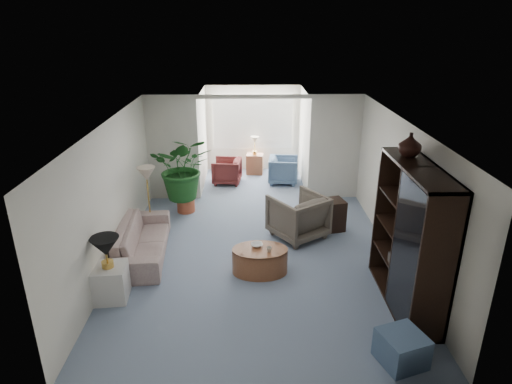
{
  "coord_description": "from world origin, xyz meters",
  "views": [
    {
      "loc": [
        -0.15,
        -6.98,
        4.1
      ],
      "look_at": [
        0.0,
        0.6,
        1.1
      ],
      "focal_mm": 31.02,
      "sensor_mm": 36.0,
      "label": 1
    }
  ],
  "objects_px": {
    "floor_lamp": "(146,174)",
    "plant_pot": "(186,205)",
    "wingback_chair": "(298,216)",
    "cabinet_urn": "(410,145)",
    "ottoman": "(402,348)",
    "sunroom_table": "(255,164)",
    "end_table": "(110,283)",
    "entertainment_cabinet": "(411,238)",
    "coffee_table": "(260,261)",
    "sunroom_chair_maroon": "(227,171)",
    "framed_picture": "(405,173)",
    "coffee_cup": "(269,250)",
    "table_lamp": "(105,247)",
    "sofa": "(142,240)",
    "sunroom_chair_blue": "(284,170)",
    "coffee_bowl": "(257,245)",
    "side_table_dark": "(330,215)"
  },
  "relations": [
    {
      "from": "ottoman",
      "to": "plant_pot",
      "type": "relative_size",
      "value": 1.31
    },
    {
      "from": "coffee_table",
      "to": "sunroom_chair_maroon",
      "type": "height_order",
      "value": "sunroom_chair_maroon"
    },
    {
      "from": "coffee_cup",
      "to": "side_table_dark",
      "type": "height_order",
      "value": "side_table_dark"
    },
    {
      "from": "wingback_chair",
      "to": "sunroom_table",
      "type": "height_order",
      "value": "wingback_chair"
    },
    {
      "from": "ottoman",
      "to": "sunroom_chair_blue",
      "type": "height_order",
      "value": "sunroom_chair_blue"
    },
    {
      "from": "sofa",
      "to": "coffee_cup",
      "type": "relative_size",
      "value": 23.0
    },
    {
      "from": "framed_picture",
      "to": "floor_lamp",
      "type": "bearing_deg",
      "value": 163.97
    },
    {
      "from": "framed_picture",
      "to": "sunroom_table",
      "type": "height_order",
      "value": "framed_picture"
    },
    {
      "from": "entertainment_cabinet",
      "to": "sunroom_chair_maroon",
      "type": "bearing_deg",
      "value": 118.85
    },
    {
      "from": "sofa",
      "to": "sunroom_chair_maroon",
      "type": "height_order",
      "value": "sunroom_chair_maroon"
    },
    {
      "from": "table_lamp",
      "to": "coffee_table",
      "type": "relative_size",
      "value": 0.46
    },
    {
      "from": "coffee_bowl",
      "to": "ottoman",
      "type": "distance_m",
      "value": 2.9
    },
    {
      "from": "coffee_bowl",
      "to": "plant_pot",
      "type": "xyz_separation_m",
      "value": [
        -1.55,
        2.51,
        -0.31
      ]
    },
    {
      "from": "framed_picture",
      "to": "plant_pot",
      "type": "distance_m",
      "value": 4.89
    },
    {
      "from": "coffee_bowl",
      "to": "framed_picture",
      "type": "bearing_deg",
      "value": 4.28
    },
    {
      "from": "coffee_table",
      "to": "side_table_dark",
      "type": "height_order",
      "value": "side_table_dark"
    },
    {
      "from": "floor_lamp",
      "to": "ottoman",
      "type": "distance_m",
      "value": 5.54
    },
    {
      "from": "framed_picture",
      "to": "plant_pot",
      "type": "relative_size",
      "value": 1.25
    },
    {
      "from": "sofa",
      "to": "coffee_cup",
      "type": "height_order",
      "value": "sofa"
    },
    {
      "from": "ottoman",
      "to": "sunroom_table",
      "type": "height_order",
      "value": "sunroom_table"
    },
    {
      "from": "end_table",
      "to": "wingback_chair",
      "type": "bearing_deg",
      "value": 33.26
    },
    {
      "from": "floor_lamp",
      "to": "coffee_cup",
      "type": "bearing_deg",
      "value": -36.16
    },
    {
      "from": "wingback_chair",
      "to": "cabinet_urn",
      "type": "height_order",
      "value": "cabinet_urn"
    },
    {
      "from": "table_lamp",
      "to": "floor_lamp",
      "type": "xyz_separation_m",
      "value": [
        0.15,
        2.32,
        0.34
      ]
    },
    {
      "from": "end_table",
      "to": "plant_pot",
      "type": "distance_m",
      "value": 3.41
    },
    {
      "from": "floor_lamp",
      "to": "sunroom_chair_blue",
      "type": "relative_size",
      "value": 0.47
    },
    {
      "from": "coffee_cup",
      "to": "floor_lamp",
      "type": "bearing_deg",
      "value": 143.84
    },
    {
      "from": "coffee_table",
      "to": "ottoman",
      "type": "xyz_separation_m",
      "value": [
        1.73,
        -2.18,
        -0.02
      ]
    },
    {
      "from": "sunroom_table",
      "to": "wingback_chair",
      "type": "bearing_deg",
      "value": -78.4
    },
    {
      "from": "coffee_bowl",
      "to": "plant_pot",
      "type": "relative_size",
      "value": 0.5
    },
    {
      "from": "end_table",
      "to": "entertainment_cabinet",
      "type": "xyz_separation_m",
      "value": [
        4.52,
        -0.16,
        0.82
      ]
    },
    {
      "from": "coffee_cup",
      "to": "sunroom_chair_maroon",
      "type": "xyz_separation_m",
      "value": [
        -0.9,
        4.55,
        -0.16
      ]
    },
    {
      "from": "framed_picture",
      "to": "sunroom_chair_blue",
      "type": "xyz_separation_m",
      "value": [
        -1.66,
        4.17,
        -1.35
      ]
    },
    {
      "from": "floor_lamp",
      "to": "plant_pot",
      "type": "height_order",
      "value": "floor_lamp"
    },
    {
      "from": "floor_lamp",
      "to": "sunroom_chair_blue",
      "type": "height_order",
      "value": "floor_lamp"
    },
    {
      "from": "floor_lamp",
      "to": "side_table_dark",
      "type": "relative_size",
      "value": 0.56
    },
    {
      "from": "table_lamp",
      "to": "sunroom_chair_blue",
      "type": "height_order",
      "value": "table_lamp"
    },
    {
      "from": "sofa",
      "to": "cabinet_urn",
      "type": "height_order",
      "value": "cabinet_urn"
    },
    {
      "from": "framed_picture",
      "to": "end_table",
      "type": "xyz_separation_m",
      "value": [
        -4.75,
        -1.0,
        -1.42
      ]
    },
    {
      "from": "floor_lamp",
      "to": "sunroom_table",
      "type": "height_order",
      "value": "floor_lamp"
    },
    {
      "from": "table_lamp",
      "to": "plant_pot",
      "type": "xyz_separation_m",
      "value": [
        0.74,
        3.33,
        -0.75
      ]
    },
    {
      "from": "wingback_chair",
      "to": "entertainment_cabinet",
      "type": "distance_m",
      "value": 2.69
    },
    {
      "from": "cabinet_urn",
      "to": "sunroom_chair_blue",
      "type": "height_order",
      "value": "cabinet_urn"
    },
    {
      "from": "entertainment_cabinet",
      "to": "plant_pot",
      "type": "height_order",
      "value": "entertainment_cabinet"
    },
    {
      "from": "sofa",
      "to": "floor_lamp",
      "type": "distance_m",
      "value": 1.35
    },
    {
      "from": "end_table",
      "to": "coffee_cup",
      "type": "height_order",
      "value": "end_table"
    },
    {
      "from": "end_table",
      "to": "coffee_table",
      "type": "height_order",
      "value": "end_table"
    },
    {
      "from": "entertainment_cabinet",
      "to": "ottoman",
      "type": "height_order",
      "value": "entertainment_cabinet"
    },
    {
      "from": "cabinet_urn",
      "to": "sunroom_chair_maroon",
      "type": "distance_m",
      "value": 6.01
    },
    {
      "from": "framed_picture",
      "to": "table_lamp",
      "type": "distance_m",
      "value": 4.92
    }
  ]
}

